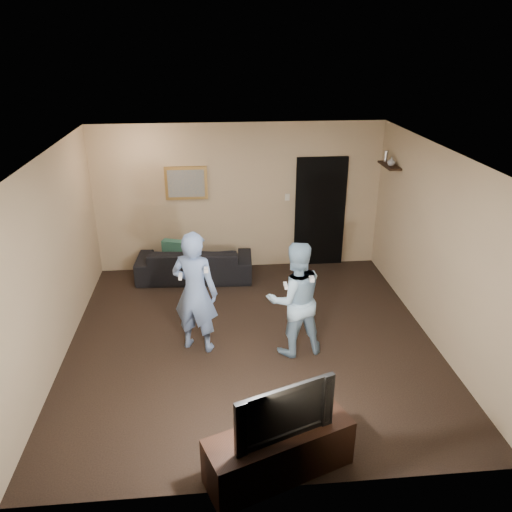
{
  "coord_description": "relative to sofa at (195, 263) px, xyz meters",
  "views": [
    {
      "loc": [
        -0.49,
        -5.88,
        3.88
      ],
      "look_at": [
        0.09,
        0.3,
        1.15
      ],
      "focal_mm": 35.0,
      "sensor_mm": 36.0,
      "label": 1
    }
  ],
  "objects": [
    {
      "name": "painting_canvas",
      "position": [
        -0.09,
        0.38,
        1.31
      ],
      "size": [
        0.62,
        0.01,
        0.47
      ],
      "primitive_type": "cube",
      "color": "slate",
      "rests_on": "painting_frame"
    },
    {
      "name": "painting_frame",
      "position": [
        -0.09,
        0.41,
        1.31
      ],
      "size": [
        0.72,
        0.05,
        0.57
      ],
      "primitive_type": "cube",
      "color": "olive",
      "rests_on": "wall_back"
    },
    {
      "name": "tv_console",
      "position": [
        0.88,
        -4.38,
        -0.04
      ],
      "size": [
        1.5,
        0.93,
        0.51
      ],
      "primitive_type": "cube",
      "rotation": [
        0.0,
        0.0,
        0.36
      ],
      "color": "black",
      "rests_on": "ground"
    },
    {
      "name": "ceiling",
      "position": [
        0.81,
        -2.07,
        2.31
      ],
      "size": [
        5.0,
        5.0,
        0.04
      ],
      "primitive_type": "cube",
      "color": "silver",
      "rests_on": "wall_back"
    },
    {
      "name": "wii_player_right",
      "position": [
        1.35,
        -2.36,
        0.5
      ],
      "size": [
        0.85,
        0.71,
        1.57
      ],
      "color": "#93BAD6",
      "rests_on": "ground"
    },
    {
      "name": "wii_player_left",
      "position": [
        0.07,
        -2.16,
        0.55
      ],
      "size": [
        0.72,
        0.6,
        1.68
      ],
      "color": "#6F8BC0",
      "rests_on": "ground"
    },
    {
      "name": "wall_right",
      "position": [
        3.31,
        -2.07,
        1.01
      ],
      "size": [
        0.04,
        5.0,
        2.6
      ],
      "primitive_type": "cube",
      "color": "tan",
      "rests_on": "ground"
    },
    {
      "name": "wall_front",
      "position": [
        0.81,
        -4.57,
        1.01
      ],
      "size": [
        5.0,
        0.04,
        2.6
      ],
      "primitive_type": "cube",
      "color": "tan",
      "rests_on": "ground"
    },
    {
      "name": "doorway",
      "position": [
        2.26,
        0.4,
        0.71
      ],
      "size": [
        0.9,
        0.06,
        2.0
      ],
      "primitive_type": "cube",
      "color": "black",
      "rests_on": "ground"
    },
    {
      "name": "wall_left",
      "position": [
        -1.69,
        -2.07,
        1.01
      ],
      "size": [
        0.04,
        5.0,
        2.6
      ],
      "primitive_type": "cube",
      "color": "tan",
      "rests_on": "ground"
    },
    {
      "name": "wall_shelf",
      "position": [
        3.2,
        -0.27,
        1.7
      ],
      "size": [
        0.2,
        0.6,
        0.03
      ],
      "primitive_type": "cube",
      "color": "black",
      "rests_on": "wall_right"
    },
    {
      "name": "throw_pillow",
      "position": [
        -0.31,
        0.0,
        0.19
      ],
      "size": [
        0.48,
        0.29,
        0.46
      ],
      "primitive_type": "cube",
      "rotation": [
        0.0,
        0.0,
        -0.34
      ],
      "color": "#194B3F",
      "rests_on": "sofa"
    },
    {
      "name": "shelf_figurine",
      "position": [
        3.2,
        -0.06,
        1.81
      ],
      "size": [
        0.06,
        0.06,
        0.18
      ],
      "primitive_type": "cylinder",
      "color": "#B8B8BC",
      "rests_on": "wall_shelf"
    },
    {
      "name": "light_switch",
      "position": [
        1.66,
        0.41,
        1.01
      ],
      "size": [
        0.08,
        0.02,
        0.12
      ],
      "primitive_type": "cube",
      "color": "silver",
      "rests_on": "wall_back"
    },
    {
      "name": "television",
      "position": [
        0.88,
        -4.38,
        0.5
      ],
      "size": [
        0.98,
        0.47,
        0.57
      ],
      "primitive_type": "imported",
      "rotation": [
        0.0,
        0.0,
        0.36
      ],
      "color": "black",
      "rests_on": "tv_console"
    },
    {
      "name": "sofa",
      "position": [
        0.0,
        0.0,
        0.0
      ],
      "size": [
        2.02,
        0.89,
        0.58
      ],
      "primitive_type": "imported",
      "rotation": [
        0.0,
        0.0,
        3.08
      ],
      "color": "black",
      "rests_on": "ground"
    },
    {
      "name": "shelf_vase",
      "position": [
        3.2,
        -0.33,
        1.78
      ],
      "size": [
        0.16,
        0.16,
        0.14
      ],
      "primitive_type": "imported",
      "rotation": [
        0.0,
        0.0,
        -0.22
      ],
      "color": "#A5A5A9",
      "rests_on": "wall_shelf"
    },
    {
      "name": "wall_back",
      "position": [
        0.81,
        0.43,
        1.01
      ],
      "size": [
        5.0,
        0.04,
        2.6
      ],
      "primitive_type": "cube",
      "color": "tan",
      "rests_on": "ground"
    },
    {
      "name": "ground",
      "position": [
        0.81,
        -2.07,
        -0.29
      ],
      "size": [
        5.0,
        5.0,
        0.0
      ],
      "primitive_type": "plane",
      "color": "black",
      "rests_on": "ground"
    }
  ]
}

